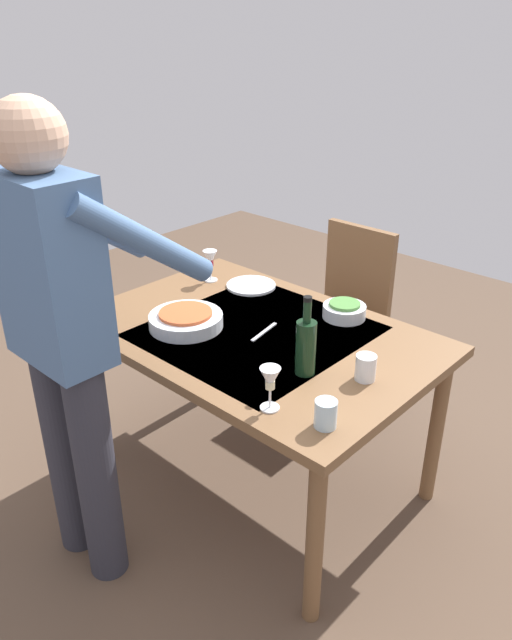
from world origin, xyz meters
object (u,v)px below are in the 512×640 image
object	(u,v)px
serving_bowl_pasta	(186,320)
dinner_plate_near	(251,285)
water_cup_near_left	(326,414)
wine_glass_left	(210,260)
dining_table	(256,348)
wine_glass_right	(270,381)
side_bowl_salad	(344,310)
chair_near	(346,302)
water_cup_near_right	(366,368)
person_server	(65,332)
wine_bottle	(306,346)

from	to	relation	value
serving_bowl_pasta	dinner_plate_near	world-z (taller)	serving_bowl_pasta
water_cup_near_left	wine_glass_left	bearing A→B (deg)	-26.92
dining_table	wine_glass_right	bearing A→B (deg)	137.50
water_cup_near_left	side_bowl_salad	bearing A→B (deg)	-58.84
wine_glass_left	wine_glass_right	bearing A→B (deg)	146.54
dining_table	water_cup_near_left	bearing A→B (deg)	151.32
chair_near	water_cup_near_left	distance (m)	1.41
water_cup_near_right	dinner_plate_near	distance (m)	0.91
water_cup_near_left	side_bowl_salad	distance (m)	0.78
dinner_plate_near	dining_table	bearing A→B (deg)	135.73
wine_glass_right	wine_glass_left	bearing A→B (deg)	-33.46
serving_bowl_pasta	side_bowl_salad	bearing A→B (deg)	-129.52
water_cup_near_left	side_bowl_salad	xyz separation A→B (m)	(0.40, -0.66, -0.01)
water_cup_near_right	serving_bowl_pasta	distance (m)	0.77
dining_table	water_cup_near_right	xyz separation A→B (m)	(-0.52, 0.01, 0.12)
dining_table	wine_glass_left	size ratio (longest dim) A/B	9.33
dining_table	dinner_plate_near	world-z (taller)	dinner_plate_near
chair_near	person_server	bearing A→B (deg)	89.64
wine_bottle	serving_bowl_pasta	size ratio (longest dim) A/B	0.99
wine_glass_right	side_bowl_salad	world-z (taller)	wine_glass_right
chair_near	dinner_plate_near	xyz separation A→B (m)	(0.18, 0.54, 0.22)
person_server	wine_glass_right	world-z (taller)	person_server
person_server	wine_glass_left	xyz separation A→B (m)	(0.36, -0.98, -0.12)
dining_table	person_server	distance (m)	0.81
dining_table	wine_bottle	world-z (taller)	wine_bottle
wine_bottle	side_bowl_salad	distance (m)	0.49
dinner_plate_near	water_cup_near_right	bearing A→B (deg)	159.11
side_bowl_salad	dinner_plate_near	size ratio (longest dim) A/B	0.78
serving_bowl_pasta	chair_near	bearing A→B (deg)	-94.87
dining_table	water_cup_near_left	xyz separation A→B (m)	(-0.59, 0.32, 0.12)
wine_glass_left	water_cup_near_right	size ratio (longest dim) A/B	1.62
wine_glass_left	dinner_plate_near	size ratio (longest dim) A/B	0.66
water_cup_near_left	serving_bowl_pasta	distance (m)	0.84
side_bowl_salad	dining_table	bearing A→B (deg)	61.64
chair_near	water_cup_near_right	distance (m)	1.12
person_server	serving_bowl_pasta	size ratio (longest dim) A/B	5.63
wine_glass_right	water_cup_near_left	bearing A→B (deg)	-166.57
water_cup_near_right	serving_bowl_pasta	bearing A→B (deg)	11.73
water_cup_near_left	wine_bottle	bearing A→B (deg)	-40.01
wine_glass_left	water_cup_near_left	xyz separation A→B (m)	(-1.10, 0.56, -0.06)
water_cup_near_left	water_cup_near_right	distance (m)	0.32
dining_table	chair_near	xyz separation A→B (m)	(0.15, -0.86, -0.13)
wine_glass_right	water_cup_near_right	world-z (taller)	wine_glass_right
wine_glass_right	water_cup_near_left	world-z (taller)	wine_glass_right
water_cup_near_right	dinner_plate_near	bearing A→B (deg)	-20.89
side_bowl_salad	dinner_plate_near	bearing A→B (deg)	3.17
chair_near	water_cup_near_left	size ratio (longest dim) A/B	9.92
person_server	dinner_plate_near	bearing A→B (deg)	-81.02
water_cup_near_left	water_cup_near_right	bearing A→B (deg)	-78.50
person_server	water_cup_near_left	bearing A→B (deg)	-150.83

